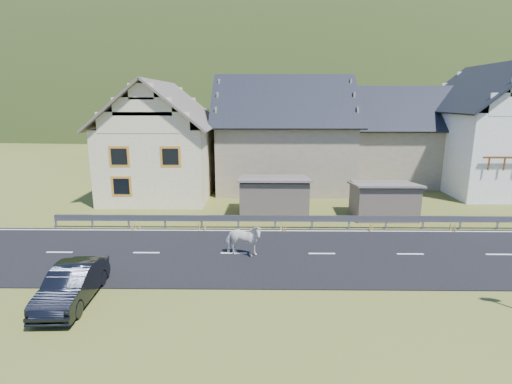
{
  "coord_description": "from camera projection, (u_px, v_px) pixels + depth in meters",
  "views": [
    {
      "loc": [
        -2.77,
        -17.02,
        6.88
      ],
      "look_at": [
        -3.02,
        2.21,
        2.39
      ],
      "focal_mm": 28.0,
      "sensor_mm": 36.0,
      "label": 1
    }
  ],
  "objects": [
    {
      "name": "shed_left",
      "position": [
        274.0,
        197.0,
        24.21
      ],
      "size": [
        4.3,
        3.3,
        2.4
      ],
      "primitive_type": "cube",
      "color": "#685C4D",
      "rests_on": "ground"
    },
    {
      "name": "lane_markings",
      "position": [
        322.0,
        254.0,
        18.09
      ],
      "size": [
        60.0,
        6.6,
        0.01
      ],
      "primitive_type": "cube",
      "color": "silver",
      "rests_on": "road"
    },
    {
      "name": "house_stone_b",
      "position": [
        401.0,
        131.0,
        33.58
      ],
      "size": [
        9.8,
        8.8,
        8.1
      ],
      "color": "gray",
      "rests_on": "ground"
    },
    {
      "name": "house_stone_a",
      "position": [
        283.0,
        128.0,
        31.67
      ],
      "size": [
        10.8,
        9.8,
        8.9
      ],
      "color": "gray",
      "rests_on": "ground"
    },
    {
      "name": "guardrail",
      "position": [
        312.0,
        219.0,
        21.56
      ],
      "size": [
        28.1,
        0.09,
        0.75
      ],
      "color": "#93969B",
      "rests_on": "ground"
    },
    {
      "name": "mountain",
      "position": [
        277.0,
        155.0,
        197.86
      ],
      "size": [
        440.0,
        280.0,
        260.0
      ],
      "primitive_type": "ellipsoid",
      "color": "#1E3813",
      "rests_on": "ground"
    },
    {
      "name": "house_cream",
      "position": [
        162.0,
        135.0,
        28.92
      ],
      "size": [
        7.8,
        9.8,
        8.3
      ],
      "color": "#FFEEBC",
      "rests_on": "ground"
    },
    {
      "name": "shed_right",
      "position": [
        383.0,
        201.0,
        23.66
      ],
      "size": [
        3.8,
        2.9,
        2.2
      ],
      "primitive_type": "cube",
      "color": "#685C4D",
      "rests_on": "ground"
    },
    {
      "name": "road",
      "position": [
        322.0,
        254.0,
        18.1
      ],
      "size": [
        60.0,
        7.0,
        0.04
      ],
      "primitive_type": "cube",
      "color": "black",
      "rests_on": "ground"
    },
    {
      "name": "ground",
      "position": [
        322.0,
        254.0,
        18.1
      ],
      "size": [
        160.0,
        160.0,
        0.0
      ],
      "primitive_type": "plane",
      "color": "#444B1E",
      "rests_on": "ground"
    },
    {
      "name": "car",
      "position": [
        72.0,
        285.0,
        13.76
      ],
      "size": [
        1.53,
        3.93,
        1.28
      ],
      "primitive_type": "imported",
      "rotation": [
        0.0,
        0.0,
        0.05
      ],
      "color": "black",
      "rests_on": "ground"
    },
    {
      "name": "horse",
      "position": [
        243.0,
        240.0,
        17.7
      ],
      "size": [
        1.21,
        1.89,
        1.48
      ],
      "primitive_type": "imported",
      "rotation": [
        0.0,
        0.0,
        1.32
      ],
      "color": "white",
      "rests_on": "road"
    },
    {
      "name": "conifer_patch",
      "position": [
        94.0,
        102.0,
        124.55
      ],
      "size": [
        76.0,
        50.0,
        28.0
      ],
      "primitive_type": "ellipsoid",
      "color": "black",
      "rests_on": "ground"
    },
    {
      "name": "house_white",
      "position": [
        494.0,
        123.0,
        30.39
      ],
      "size": [
        8.8,
        10.8,
        9.7
      ],
      "color": "white",
      "rests_on": "ground"
    }
  ]
}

